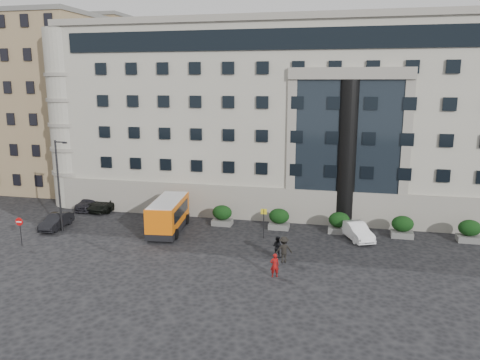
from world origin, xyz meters
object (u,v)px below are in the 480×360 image
object	(u,v)px
bus_stop_sign	(264,218)
pedestrian_c	(284,249)
hedge_c	(279,219)
white_taxi	(356,231)
no_entry_sign	(20,226)
parked_car_b	(56,221)
street_lamp	(59,182)
red_truck	(104,189)
pedestrian_b	(277,247)
hedge_b	(222,215)
hedge_a	(168,212)
pedestrian_a	(275,265)
parked_car_d	(108,203)
hedge_f	(469,231)
parked_car_c	(92,201)
hedge_e	(402,227)
hedge_d	(339,223)
minibus	(168,214)

from	to	relation	value
bus_stop_sign	pedestrian_c	size ratio (longest dim) A/B	1.31
hedge_c	white_taxi	xyz separation A→B (m)	(6.63, -1.31, -0.23)
no_entry_sign	parked_car_b	bearing A→B (deg)	89.54
street_lamp	red_truck	size ratio (longest dim) A/B	1.43
pedestrian_c	parked_car_b	bearing A→B (deg)	-27.55
street_lamp	pedestrian_b	xyz separation A→B (m)	(19.15, -1.97, -3.56)
street_lamp	pedestrian_c	xyz separation A→B (m)	(19.76, -2.90, -3.40)
hedge_c	no_entry_sign	xyz separation A→B (m)	(-19.40, -8.84, 0.72)
hedge_c	parked_car_b	xyz separation A→B (m)	(-19.36, -4.18, -0.28)
hedge_b	no_entry_sign	bearing A→B (deg)	-148.10
hedge_b	red_truck	world-z (taller)	red_truck
hedge_a	no_entry_sign	size ratio (longest dim) A/B	0.79
street_lamp	pedestrian_a	distance (m)	20.60
street_lamp	parked_car_d	bearing A→B (deg)	86.57
hedge_f	parked_car_b	distance (m)	35.21
parked_car_c	pedestrian_c	distance (m)	23.62
street_lamp	parked_car_c	distance (m)	8.44
parked_car_b	parked_car_c	xyz separation A→B (m)	(-0.44, 6.84, 0.05)
parked_car_d	bus_stop_sign	bearing A→B (deg)	-7.89
pedestrian_c	hedge_e	bearing A→B (deg)	-157.31
bus_stop_sign	pedestrian_b	world-z (taller)	bus_stop_sign
hedge_d	no_entry_sign	distance (m)	26.15
parked_car_b	parked_car_c	world-z (taller)	parked_car_c
hedge_c	parked_car_d	world-z (taller)	hedge_c
parked_car_b	no_entry_sign	bearing A→B (deg)	-94.29
bus_stop_sign	hedge_f	bearing A→B (deg)	9.63
parked_car_b	pedestrian_b	distance (m)	20.34
hedge_e	pedestrian_c	size ratio (longest dim) A/B	0.95
parked_car_c	parked_car_d	xyz separation A→B (m)	(1.90, -0.14, -0.01)
bus_stop_sign	pedestrian_b	size ratio (longest dim) A/B	1.56
red_truck	hedge_c	bearing A→B (deg)	-6.84
hedge_a	pedestrian_c	size ratio (longest dim) A/B	0.95
hedge_a	pedestrian_a	xyz separation A→B (m)	(11.56, -10.43, -0.10)
hedge_a	hedge_e	size ratio (longest dim) A/B	1.00
hedge_b	pedestrian_b	size ratio (longest dim) A/B	1.14
hedge_a	hedge_e	world-z (taller)	same
parked_car_b	white_taxi	size ratio (longest dim) A/B	0.93
red_truck	pedestrian_c	distance (m)	24.79
hedge_a	hedge_b	distance (m)	5.20
no_entry_sign	pedestrian_b	size ratio (longest dim) A/B	1.44
hedge_b	parked_car_d	world-z (taller)	hedge_b
hedge_f	pedestrian_b	world-z (taller)	hedge_f
hedge_e	parked_car_c	size ratio (longest dim) A/B	0.38
pedestrian_b	parked_car_c	bearing A→B (deg)	-7.11
street_lamp	hedge_a	bearing A→B (deg)	31.16
hedge_b	hedge_c	distance (m)	5.20
hedge_d	minibus	world-z (taller)	minibus
hedge_b	hedge_c	xyz separation A→B (m)	(5.20, 0.00, 0.00)
pedestrian_c	hedge_a	bearing A→B (deg)	-51.00
pedestrian_a	no_entry_sign	bearing A→B (deg)	-24.07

